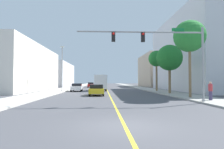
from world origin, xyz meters
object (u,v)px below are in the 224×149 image
Objects in this scene: traffic_signal_mast at (165,46)px; car_white at (77,87)px; palm_mid at (169,58)px; delivery_truck at (100,82)px; street_lamp at (62,66)px; palm_near at (189,37)px; car_red at (91,85)px; car_yellow at (96,90)px; pedestrian at (210,91)px; palm_far at (156,59)px.

car_white is (-10.20, 20.21, -4.22)m from traffic_signal_mast.
delivery_truck is at bearing 133.38° from palm_mid.
palm_mid is at bearing -20.25° from street_lamp.
palm_near is 1.86× the size of car_white.
traffic_signal_mast is 2.67× the size of car_red.
car_white is 1.10× the size of car_red.
car_yellow is (3.97, -10.64, -0.01)m from car_white.
pedestrian is (13.58, -40.38, 0.26)m from car_red.
delivery_truck is 23.82m from pedestrian.
car_red is 0.97× the size of car_yellow.
palm_near is 4.92× the size of pedestrian.
palm_far is at bearing 76.53° from traffic_signal_mast.
street_lamp reaches higher than car_yellow.
delivery_truck is 4.76× the size of pedestrian.
delivery_truck is at bearing 87.03° from car_yellow.
car_yellow is at bearing -93.77° from delivery_truck.
traffic_signal_mast is 42.69m from car_red.
car_red is (3.62, 23.76, -3.76)m from street_lamp.
traffic_signal_mast is 6.40× the size of pedestrian.
palm_far reaches higher than palm_mid.
traffic_signal_mast is 12.38m from palm_mid.
palm_far is at bearing 89.33° from palm_near.
pedestrian is (14.93, -19.04, 0.26)m from car_white.
traffic_signal_mast is at bearing -77.56° from delivery_truck.
palm_mid is at bearing 9.10° from car_yellow.
palm_mid is (0.14, 7.05, -1.58)m from palm_near.
pedestrian reaches higher than car_yellow.
palm_near is 21.32m from delivery_truck.
street_lamp is 1.82× the size of car_yellow.
palm_near reaches higher than delivery_truck.
palm_near is 14.13m from palm_far.
palm_mid is 0.97× the size of palm_far.
pedestrian is at bearing -44.01° from street_lamp.
car_red is at bearing 109.53° from palm_near.
palm_far is (4.45, 18.59, 0.96)m from traffic_signal_mast.
palm_near is at bearing -38.40° from street_lamp.
traffic_signal_mast is 1.52× the size of palm_far.
street_lamp is 4.53× the size of pedestrian.
car_red is 2.40× the size of pedestrian.
car_white is (-14.49, 15.71, -6.14)m from palm_near.
palm_far is 27.03m from car_red.
car_red is 19.32m from delivery_truck.
car_white is 24.20m from pedestrian.
palm_mid is 1.70× the size of car_red.
street_lamp is 0.92× the size of palm_near.
traffic_signal_mast is 1.57× the size of palm_mid.
street_lamp is 21.52m from palm_near.
palm_near is 1.03× the size of delivery_truck.
street_lamp is 0.95× the size of delivery_truck.
palm_near is 2.05× the size of car_red.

